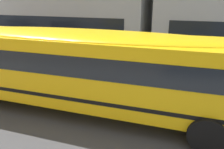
# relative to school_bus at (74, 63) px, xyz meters

# --- Properties ---
(ground_plane) EXTENTS (400.00, 400.00, 0.00)m
(ground_plane) POSITION_rel_school_bus_xyz_m (-2.03, 1.78, -1.81)
(ground_plane) COLOR #424244
(sidewalk_far) EXTENTS (120.00, 3.00, 0.01)m
(sidewalk_far) POSITION_rel_school_bus_xyz_m (-2.03, 9.70, -1.81)
(sidewalk_far) COLOR gray
(sidewalk_far) RESTS_ON ground_plane
(lane_centreline) EXTENTS (110.00, 0.16, 0.01)m
(lane_centreline) POSITION_rel_school_bus_xyz_m (-2.03, 1.78, -1.81)
(lane_centreline) COLOR silver
(lane_centreline) RESTS_ON ground_plane
(school_bus) EXTENTS (13.69, 3.24, 3.05)m
(school_bus) POSITION_rel_school_bus_xyz_m (0.00, 0.00, 0.00)
(school_bus) COLOR yellow
(school_bus) RESTS_ON ground_plane
(parked_car_red_mid_block) EXTENTS (3.94, 1.96, 1.64)m
(parked_car_red_mid_block) POSITION_rel_school_bus_xyz_m (-9.76, 6.83, -0.97)
(parked_car_red_mid_block) COLOR maroon
(parked_car_red_mid_block) RESTS_ON ground_plane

